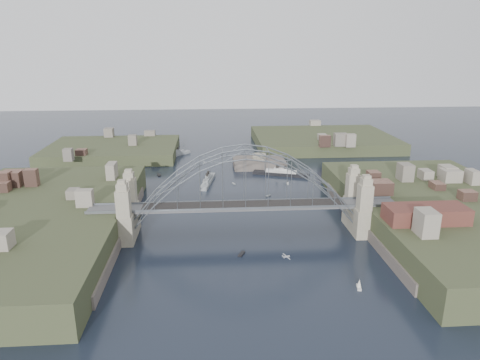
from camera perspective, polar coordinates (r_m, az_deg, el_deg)
name	(u,v)px	position (r m, az deg, el deg)	size (l,w,h in m)	color
ground	(245,233)	(122.91, 0.61, -6.93)	(500.00, 500.00, 0.00)	black
bridge	(245,191)	(118.43, 0.62, -1.48)	(84.00, 13.80, 24.60)	#535356
shore_west	(32,233)	(130.88, -25.44, -6.21)	(50.50, 90.00, 12.00)	#353C21
shore_east	(444,221)	(138.81, 25.00, -4.85)	(50.50, 90.00, 12.00)	#353C21
headland_nw	(113,154)	(217.57, -16.14, 3.25)	(60.00, 45.00, 9.00)	#353C21
headland_ne	(322,143)	(234.90, 10.65, 4.68)	(70.00, 55.00, 9.50)	#353C21
fort_island	(259,167)	(189.92, 2.49, 1.69)	(22.00, 16.00, 9.40)	#554C45
wharf_shed	(426,214)	(118.43, 23.01, -4.09)	(20.00, 8.00, 4.00)	#592D26
finger_pier	(429,277)	(108.65, 23.34, -11.44)	(4.00, 22.00, 1.40)	#535356
naval_cruiser_near	(208,181)	(166.72, -4.20, -0.09)	(6.01, 19.76, 5.88)	gray
naval_cruiser_far	(177,154)	(209.90, -8.25, 3.36)	(12.74, 12.84, 5.37)	gray
ocean_liner	(281,173)	(176.83, 5.34, 0.87)	(22.33, 10.52, 5.55)	black
aeroplane	(286,257)	(98.92, 5.96, -9.87)	(1.75, 3.03, 0.45)	silver
small_boat_a	(198,210)	(139.64, -5.53, -3.87)	(2.91, 1.81, 1.43)	silver
small_boat_b	(268,196)	(152.17, 3.67, -2.08)	(1.91, 1.59, 0.45)	silver
small_boat_c	(241,254)	(111.07, 0.18, -9.60)	(2.11, 3.06, 0.45)	silver
small_boat_d	(287,184)	(165.87, 6.18, -0.47)	(0.97, 2.26, 1.43)	silver
small_boat_e	(159,175)	(179.30, -10.48, 0.64)	(1.91, 3.85, 0.45)	silver
small_boat_f	(234,184)	(165.19, -0.83, -0.49)	(1.30, 1.91, 0.45)	silver
small_boat_g	(359,285)	(100.17, 15.21, -12.98)	(1.32, 2.63, 2.38)	silver
small_boat_h	(204,162)	(196.15, -4.70, 2.30)	(1.11, 2.39, 0.45)	silver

